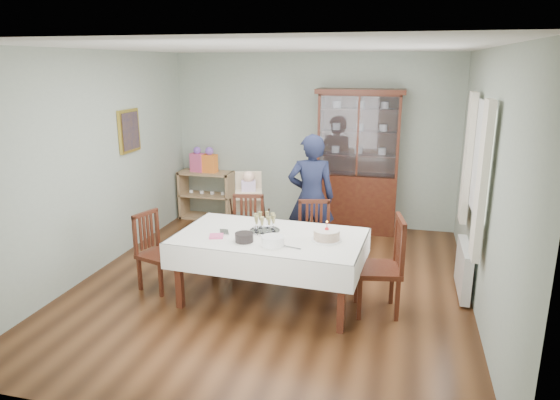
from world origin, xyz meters
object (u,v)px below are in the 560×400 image
(chair_end_right, at_px, (378,284))
(gift_bag_orange, at_px, (210,161))
(china_cabinet, at_px, (358,160))
(high_chair, at_px, (249,218))
(chair_far_left, at_px, (248,247))
(woman, at_px, (311,198))
(champagne_tray, at_px, (265,226))
(birthday_cake, at_px, (327,235))
(dining_table, at_px, (270,268))
(gift_bag_pink, at_px, (198,161))
(chair_far_right, at_px, (314,254))
(chair_end_left, at_px, (159,266))
(sideboard, at_px, (207,195))

(chair_end_right, bearing_deg, gift_bag_orange, -142.40)
(gift_bag_orange, bearing_deg, china_cabinet, -0.04)
(chair_end_right, bearing_deg, high_chair, -138.53)
(china_cabinet, distance_m, chair_far_left, 2.35)
(woman, bearing_deg, chair_end_right, 113.89)
(high_chair, bearing_deg, champagne_tray, -83.48)
(high_chair, relative_size, birthday_cake, 3.51)
(china_cabinet, bearing_deg, woman, -109.69)
(dining_table, xyz_separation_m, gift_bag_pink, (-1.97, 2.66, 0.60))
(chair_far_right, bearing_deg, champagne_tray, -134.92)
(gift_bag_orange, bearing_deg, high_chair, -48.04)
(chair_end_left, bearing_deg, high_chair, -5.34)
(woman, relative_size, birthday_cake, 5.32)
(dining_table, height_order, gift_bag_orange, gift_bag_orange)
(chair_end_left, distance_m, high_chair, 1.64)
(high_chair, height_order, gift_bag_orange, gift_bag_orange)
(chair_far_left, bearing_deg, woman, 25.29)
(birthday_cake, bearing_deg, gift_bag_pink, 133.99)
(china_cabinet, relative_size, high_chair, 1.96)
(chair_far_left, relative_size, woman, 0.55)
(chair_far_left, bearing_deg, birthday_cake, -47.17)
(chair_far_left, bearing_deg, china_cabinet, 46.12)
(china_cabinet, xyz_separation_m, woman, (-0.47, -1.32, -0.28))
(sideboard, xyz_separation_m, chair_far_right, (2.18, -1.87, -0.13))
(woman, distance_m, high_chair, 1.01)
(champagne_tray, xyz_separation_m, gift_bag_orange, (-1.66, 2.55, 0.16))
(chair_end_left, bearing_deg, chair_far_right, -47.14)
(sideboard, distance_m, gift_bag_orange, 0.59)
(chair_end_left, distance_m, chair_end_right, 2.50)
(woman, distance_m, gift_bag_orange, 2.35)
(chair_end_right, xyz_separation_m, gift_bag_orange, (-2.92, 2.63, 0.68))
(china_cabinet, xyz_separation_m, birthday_cake, (-0.05, -2.67, -0.31))
(high_chair, bearing_deg, chair_end_left, -129.90)
(china_cabinet, relative_size, gift_bag_orange, 5.20)
(dining_table, distance_m, champagne_tray, 0.46)
(china_cabinet, distance_m, chair_end_left, 3.44)
(chair_end_right, relative_size, woman, 0.62)
(china_cabinet, height_order, woman, china_cabinet)
(china_cabinet, xyz_separation_m, chair_far_right, (-0.32, -1.84, -0.85))
(dining_table, bearing_deg, gift_bag_orange, 123.37)
(china_cabinet, distance_m, woman, 1.43)
(chair_far_left, bearing_deg, chair_far_right, -11.13)
(chair_end_right, relative_size, gift_bag_orange, 2.48)
(chair_far_right, distance_m, chair_end_right, 1.14)
(chair_far_right, distance_m, chair_end_left, 1.87)
(chair_far_right, bearing_deg, gift_bag_orange, 124.91)
(sideboard, bearing_deg, chair_far_left, -54.83)
(woman, bearing_deg, birthday_cake, 94.57)
(dining_table, height_order, birthday_cake, birthday_cake)
(dining_table, xyz_separation_m, chair_far_left, (-0.52, 0.81, -0.11))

